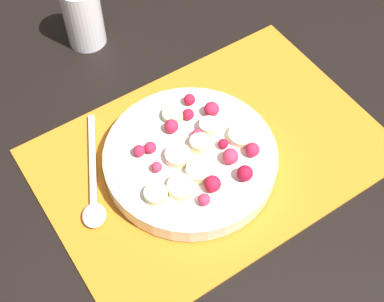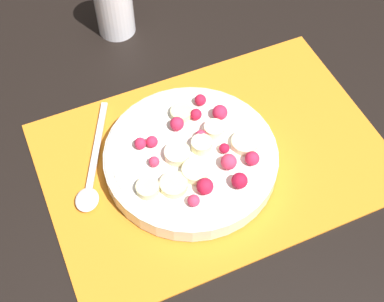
# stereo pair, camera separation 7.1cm
# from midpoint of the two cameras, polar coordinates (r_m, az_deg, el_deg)

# --- Properties ---
(ground_plane) EXTENTS (3.00, 3.00, 0.00)m
(ground_plane) POSITION_cam_midpoint_polar(r_m,az_deg,el_deg) (0.76, -0.56, -0.59)
(ground_plane) COLOR black
(placemat) EXTENTS (0.47, 0.33, 0.01)m
(placemat) POSITION_cam_midpoint_polar(r_m,az_deg,el_deg) (0.76, -0.56, -0.46)
(placemat) COLOR orange
(placemat) RESTS_ON ground_plane
(fruit_bowl) EXTENTS (0.24, 0.24, 0.05)m
(fruit_bowl) POSITION_cam_midpoint_polar(r_m,az_deg,el_deg) (0.73, -2.74, -1.01)
(fruit_bowl) COLOR silver
(fruit_bowl) RESTS_ON placemat
(spoon) EXTENTS (0.10, 0.18, 0.01)m
(spoon) POSITION_cam_midpoint_polar(r_m,az_deg,el_deg) (0.73, -13.24, -4.56)
(spoon) COLOR silver
(spoon) RESTS_ON placemat
(drinking_glass) EXTENTS (0.06, 0.06, 0.11)m
(drinking_glass) POSITION_cam_midpoint_polar(r_m,az_deg,el_deg) (0.90, -13.86, 13.72)
(drinking_glass) COLOR white
(drinking_glass) RESTS_ON ground_plane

